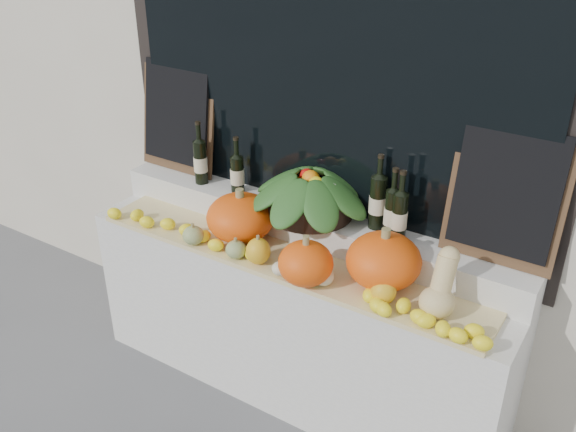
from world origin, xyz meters
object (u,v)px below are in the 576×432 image
Objects in this scene: produce_bowl at (310,192)px; pumpkin_left at (241,217)px; pumpkin_right at (384,261)px; wine_bottle_tall at (378,202)px; butternut_squash at (440,289)px.

pumpkin_left is at bearing -145.21° from produce_bowl.
wine_bottle_tall reaches higher than pumpkin_right.
pumpkin_left is 1.02× the size of pumpkin_right.
produce_bowl reaches higher than pumpkin_right.
produce_bowl is (-0.50, 0.20, 0.13)m from pumpkin_right.
pumpkin_right is at bearing -57.55° from wine_bottle_tall.
wine_bottle_tall is (-0.45, 0.32, 0.15)m from butternut_squash.
butternut_squash reaches higher than pumpkin_right.
butternut_squash is 0.85m from produce_bowl.
produce_bowl is 0.35m from wine_bottle_tall.
pumpkin_right is at bearing 0.33° from pumpkin_left.
pumpkin_right is 0.90× the size of wine_bottle_tall.
pumpkin_right is 0.30m from butternut_squash.
pumpkin_right is 0.51× the size of produce_bowl.
pumpkin_left is at bearing 176.61° from butternut_squash.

